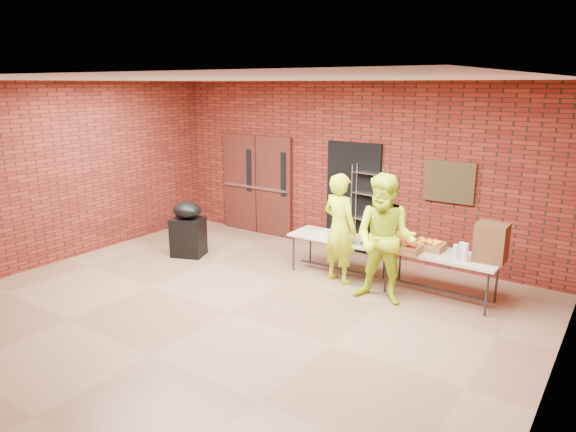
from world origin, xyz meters
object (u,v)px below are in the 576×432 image
object	(u,v)px
table_right	(441,257)
coffee_dispenser	(491,242)
covered_grill	(188,229)
volunteer_man	(385,240)
table_left	(338,240)
volunteer_woman	(340,228)
wire_rack	(368,212)

from	to	relation	value
table_right	coffee_dispenser	size ratio (longest dim) A/B	3.10
covered_grill	volunteer_man	bearing A→B (deg)	-19.50
table_left	volunteer_man	size ratio (longest dim) A/B	0.85
table_left	table_right	distance (m)	1.73
volunteer_woman	volunteer_man	distance (m)	0.99
coffee_dispenser	table_left	bearing A→B (deg)	-177.57
wire_rack	volunteer_woman	bearing A→B (deg)	-73.54
wire_rack	covered_grill	bearing A→B (deg)	-136.94
table_left	coffee_dispenser	distance (m)	2.43
covered_grill	wire_rack	bearing A→B (deg)	12.38
wire_rack	volunteer_man	xyz separation A→B (m)	(1.11, -1.73, 0.10)
table_left	volunteer_woman	world-z (taller)	volunteer_woman
table_right	volunteer_woman	world-z (taller)	volunteer_woman
coffee_dispenser	wire_rack	bearing A→B (deg)	156.69
table_right	volunteer_man	xyz separation A→B (m)	(-0.64, -0.62, 0.32)
table_left	volunteer_woman	xyz separation A→B (m)	(0.15, -0.25, 0.28)
wire_rack	volunteer_man	size ratio (longest dim) A/B	0.90
table_right	volunteer_woman	distance (m)	1.62
volunteer_man	coffee_dispenser	bearing A→B (deg)	22.84
table_left	volunteer_woman	distance (m)	0.41
wire_rack	volunteer_woman	xyz separation A→B (m)	(0.18, -1.39, 0.03)
wire_rack	volunteer_man	distance (m)	2.06
volunteer_woman	coffee_dispenser	bearing A→B (deg)	-157.07
table_right	coffee_dispenser	xyz separation A→B (m)	(0.67, 0.06, 0.33)
table_right	volunteer_man	distance (m)	0.95
table_right	volunteer_woman	size ratio (longest dim) A/B	0.95
coffee_dispenser	volunteer_woman	world-z (taller)	volunteer_woman
wire_rack	coffee_dispenser	size ratio (longest dim) A/B	3.13
volunteer_woman	volunteer_man	xyz separation A→B (m)	(0.93, -0.33, 0.06)
covered_grill	volunteer_man	xyz separation A→B (m)	(3.89, 0.14, 0.44)
table_left	table_right	world-z (taller)	table_right
table_right	table_left	bearing A→B (deg)	-177.58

